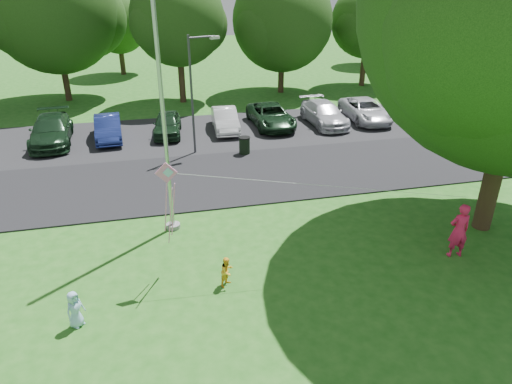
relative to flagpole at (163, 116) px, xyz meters
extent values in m
plane|color=#226019|center=(3.50, -5.00, -4.17)|extent=(120.00, 120.00, 0.00)
cube|color=black|center=(3.50, 4.00, -4.14)|extent=(60.00, 6.00, 0.06)
cube|color=black|center=(3.50, 10.50, -4.14)|extent=(42.00, 7.00, 0.06)
cylinder|color=#B7BABF|center=(0.00, 0.00, 0.83)|extent=(0.14, 0.14, 10.00)
cylinder|color=gray|center=(0.00, 0.00, -4.09)|extent=(0.50, 0.50, 0.16)
cylinder|color=#3F3F44|center=(1.61, 7.37, -1.27)|extent=(0.12, 0.12, 5.79)
cylinder|color=#3F3F44|center=(2.25, 7.59, 1.48)|extent=(1.31, 0.50, 0.08)
cube|color=silver|center=(2.89, 7.80, 1.41)|extent=(0.48, 0.34, 0.14)
cylinder|color=black|center=(4.04, 6.67, -3.73)|extent=(0.54, 0.54, 0.87)
cylinder|color=black|center=(4.04, 6.67, -3.27)|extent=(0.58, 0.58, 0.05)
cylinder|color=#332316|center=(10.91, -2.47, -2.18)|extent=(0.62, 0.62, 3.98)
sphere|color=#17360E|center=(8.84, -3.77, 2.93)|extent=(6.24, 6.24, 6.24)
sphere|color=#17360E|center=(8.61, -3.47, 2.41)|extent=(5.40, 5.40, 5.40)
cylinder|color=#332316|center=(-6.10, 20.24, -2.57)|extent=(0.44, 0.44, 3.19)
sphere|color=#17360E|center=(-6.10, 20.24, 2.00)|extent=(8.50, 8.50, 8.50)
sphere|color=#17360E|center=(-4.18, 21.09, 1.37)|extent=(5.53, 5.53, 5.53)
sphere|color=#17360E|center=(-7.80, 19.17, 1.58)|extent=(5.10, 5.10, 5.10)
cylinder|color=#332316|center=(1.92, 17.90, -2.45)|extent=(0.44, 0.44, 3.43)
sphere|color=#17360E|center=(1.92, 17.90, 1.45)|extent=(6.27, 6.27, 6.27)
sphere|color=#17360E|center=(3.33, 18.53, 0.98)|extent=(4.07, 4.07, 4.07)
sphere|color=#17360E|center=(0.66, 17.12, 1.14)|extent=(3.76, 3.76, 3.76)
cylinder|color=#332316|center=(9.53, 19.17, -2.84)|extent=(0.44, 0.44, 2.66)
sphere|color=#17360E|center=(9.53, 19.17, 1.03)|extent=(7.27, 7.27, 7.27)
sphere|color=#17360E|center=(11.16, 19.89, 0.49)|extent=(4.72, 4.72, 4.72)
sphere|color=#17360E|center=(8.07, 18.26, 0.67)|extent=(4.36, 4.36, 4.36)
cylinder|color=#332316|center=(16.62, 19.89, -2.66)|extent=(0.44, 0.44, 3.02)
sphere|color=#17360E|center=(16.62, 19.89, 0.84)|extent=(5.67, 5.67, 5.67)
sphere|color=#17360E|center=(17.89, 20.46, 0.41)|extent=(3.68, 3.68, 3.68)
sphere|color=#17360E|center=(15.48, 19.18, 0.55)|extent=(3.40, 3.40, 3.40)
cylinder|color=#332316|center=(25.42, 17.25, -2.45)|extent=(0.44, 0.44, 3.42)
sphere|color=#17360E|center=(25.42, 17.25, 2.33)|extent=(8.77, 8.77, 8.77)
sphere|color=#17360E|center=(27.39, 18.13, 1.67)|extent=(5.70, 5.70, 5.70)
sphere|color=#17360E|center=(23.67, 16.15, 1.89)|extent=(5.26, 5.26, 5.26)
cylinder|color=#332316|center=(-2.50, 29.00, -2.87)|extent=(0.44, 0.44, 2.60)
sphere|color=#17360E|center=(-2.50, 29.00, 0.25)|extent=(5.20, 5.20, 5.20)
sphere|color=#17360E|center=(-1.33, 29.52, -0.14)|extent=(3.38, 3.38, 3.38)
sphere|color=#17360E|center=(-3.54, 28.35, -0.01)|extent=(3.12, 3.12, 3.12)
cylinder|color=#332316|center=(21.50, 28.50, -2.87)|extent=(0.44, 0.44, 2.60)
sphere|color=#17360E|center=(21.50, 28.50, 0.25)|extent=(5.20, 5.20, 5.20)
sphere|color=#17360E|center=(22.67, 29.02, -0.14)|extent=(3.38, 3.38, 3.38)
sphere|color=#17360E|center=(20.46, 27.85, -0.01)|extent=(3.12, 3.12, 3.12)
imported|color=black|center=(-5.68, 10.54, -3.39)|extent=(2.31, 5.03, 1.42)
imported|color=navy|center=(-2.77, 10.51, -3.47)|extent=(1.62, 3.97, 1.28)
imported|color=black|center=(0.43, 10.56, -3.48)|extent=(1.84, 3.80, 1.25)
imported|color=silver|center=(3.73, 10.61, -3.48)|extent=(1.54, 3.89, 1.26)
imported|color=black|center=(6.50, 10.76, -3.46)|extent=(2.23, 4.67, 1.29)
imported|color=silver|center=(9.71, 10.40, -3.45)|extent=(2.00, 4.60, 1.32)
imported|color=silver|center=(12.50, 10.61, -3.46)|extent=(2.32, 4.73, 1.29)
imported|color=#F6205A|center=(8.82, -3.90, -3.23)|extent=(0.72, 0.51, 1.88)
imported|color=yellow|center=(1.34, -3.73, -3.70)|extent=(0.58, 0.57, 0.94)
imported|color=#9AC7EC|center=(-2.78, -4.55, -3.64)|extent=(0.60, 0.60, 1.05)
cube|color=pink|center=(-0.13, -2.81, -0.80)|extent=(0.62, 0.09, 0.62)
cube|color=#8CC6E5|center=(-0.08, -2.84, -0.78)|extent=(0.30, 0.05, 0.30)
cylinder|color=white|center=(4.35, -3.35, -1.42)|extent=(8.94, 1.09, 1.25)
cylinder|color=pink|center=(-0.23, -2.81, -1.88)|extent=(0.20, 0.26, 1.64)
cylinder|color=pink|center=(-0.03, -2.76, -2.01)|extent=(0.23, 0.43, 1.88)
cylinder|color=pink|center=(-0.13, -2.89, -2.14)|extent=(0.25, 0.63, 2.10)
camera|label=1|loc=(-0.34, -14.63, 4.19)|focal=32.00mm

